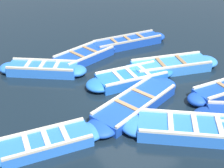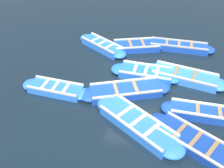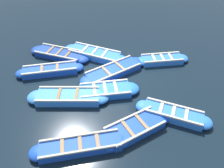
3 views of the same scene
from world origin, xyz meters
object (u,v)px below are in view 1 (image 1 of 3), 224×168
object	(u,v)px
boat_near_quay	(135,104)
boat_mid_row	(43,69)
boat_outer_left	(46,143)
boat_broadside	(171,66)
boat_bow_out	(131,78)
boat_alongside	(194,130)
boat_end_of_row	(84,56)
boat_tucked	(127,42)

from	to	relation	value
boat_near_quay	boat_mid_row	world-z (taller)	boat_mid_row
boat_mid_row	boat_outer_left	distance (m)	4.15
boat_broadside	boat_outer_left	distance (m)	5.81
boat_bow_out	boat_alongside	bearing A→B (deg)	177.91
boat_near_quay	boat_mid_row	size ratio (longest dim) A/B	1.30
boat_alongside	boat_end_of_row	bearing A→B (deg)	5.34
boat_broadside	boat_outer_left	bearing A→B (deg)	107.68
boat_end_of_row	boat_broadside	size ratio (longest dim) A/B	0.89
boat_end_of_row	boat_bow_out	size ratio (longest dim) A/B	1.02
boat_bow_out	boat_outer_left	size ratio (longest dim) A/B	1.07
boat_mid_row	boat_tucked	xyz separation A→B (m)	(0.58, -4.09, -0.00)
boat_alongside	boat_tucked	bearing A→B (deg)	-15.84
boat_alongside	boat_outer_left	xyz separation A→B (m)	(1.52, 3.65, -0.02)
boat_near_quay	boat_tucked	bearing A→B (deg)	-29.72
boat_broadside	boat_bow_out	bearing A→B (deg)	89.42
boat_bow_out	boat_tucked	distance (m)	3.17
boat_near_quay	boat_outer_left	distance (m)	3.00
boat_alongside	boat_broadside	bearing A→B (deg)	-29.83
boat_end_of_row	boat_mid_row	distance (m)	1.86
boat_broadside	boat_outer_left	size ratio (longest dim) A/B	1.24
boat_near_quay	boat_alongside	bearing A→B (deg)	-160.23
boat_bow_out	boat_alongside	xyz separation A→B (m)	(-3.30, 0.12, 0.01)
boat_bow_out	boat_mid_row	world-z (taller)	boat_mid_row
boat_end_of_row	boat_broadside	world-z (taller)	boat_broadside
boat_bow_out	boat_broadside	bearing A→B (deg)	-90.58
boat_end_of_row	boat_bow_out	bearing A→B (deg)	-164.97
boat_near_quay	boat_broadside	xyz separation A→B (m)	(1.42, -2.55, 0.02)
boat_mid_row	boat_alongside	bearing A→B (deg)	-156.55
boat_end_of_row	boat_alongside	distance (m)	5.78
boat_bow_out	boat_near_quay	world-z (taller)	boat_bow_out
boat_alongside	boat_broadside	size ratio (longest dim) A/B	0.95
boat_end_of_row	boat_outer_left	world-z (taller)	boat_end_of_row
boat_near_quay	boat_outer_left	xyz separation A→B (m)	(-0.35, 2.98, -0.00)
boat_outer_left	boat_near_quay	bearing A→B (deg)	-83.37
boat_alongside	boat_outer_left	world-z (taller)	boat_alongside
boat_mid_row	boat_outer_left	world-z (taller)	boat_mid_row
boat_end_of_row	boat_near_quay	bearing A→B (deg)	178.05
boat_end_of_row	boat_alongside	xyz separation A→B (m)	(-5.75, -0.54, 0.01)
boat_broadside	boat_mid_row	bearing A→B (deg)	62.79
boat_tucked	boat_broadside	world-z (taller)	boat_broadside
boat_bow_out	boat_near_quay	size ratio (longest dim) A/B	0.85
boat_bow_out	boat_broadside	xyz separation A→B (m)	(-0.02, -1.76, 0.01)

